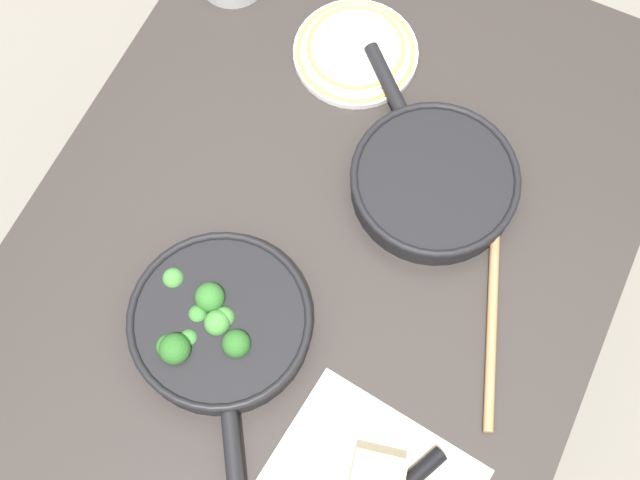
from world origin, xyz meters
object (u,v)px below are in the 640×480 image
object	(u,v)px
wooden_spoon	(494,266)
skillet_eggs	(433,180)
skillet_broccoli	(220,325)
dinner_plate_stack	(356,51)

from	to	relation	value
wooden_spoon	skillet_eggs	bearing A→B (deg)	38.99
skillet_broccoli	wooden_spoon	xyz separation A→B (m)	(0.27, -0.33, -0.02)
skillet_broccoli	skillet_eggs	bearing A→B (deg)	118.34
dinner_plate_stack	skillet_broccoli	bearing A→B (deg)	-177.91
skillet_broccoli	skillet_eggs	distance (m)	0.40
wooden_spoon	skillet_broccoli	bearing A→B (deg)	109.42
skillet_broccoli	dinner_plate_stack	xyz separation A→B (m)	(0.52, 0.02, -0.02)
skillet_broccoli	wooden_spoon	bearing A→B (deg)	95.98
skillet_broccoli	wooden_spoon	world-z (taller)	skillet_broccoli
skillet_eggs	wooden_spoon	size ratio (longest dim) A/B	0.83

